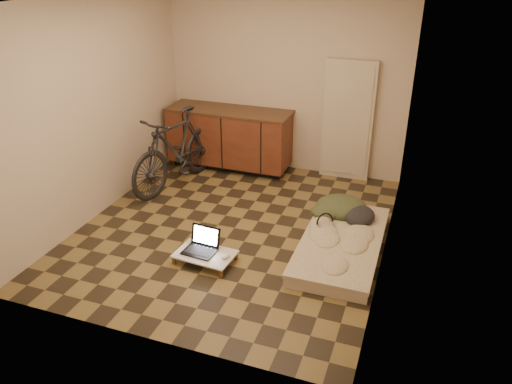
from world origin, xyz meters
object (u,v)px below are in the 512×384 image
(lap_desk, at_px, (205,254))
(laptop, at_px, (202,246))
(bicycle, at_px, (176,146))
(futon, at_px, (341,244))

(lap_desk, xyz_separation_m, laptop, (-0.06, 0.05, 0.06))
(bicycle, height_order, lap_desk, bicycle)
(bicycle, height_order, laptop, bicycle)
(bicycle, xyz_separation_m, lap_desk, (1.17, -1.64, -0.50))
(bicycle, bearing_deg, laptop, -42.82)
(bicycle, relative_size, futon, 1.03)
(laptop, bearing_deg, bicycle, 128.87)
(lap_desk, bearing_deg, bicycle, 130.27)
(bicycle, xyz_separation_m, laptop, (1.11, -1.59, -0.44))
(futon, height_order, lap_desk, futon)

